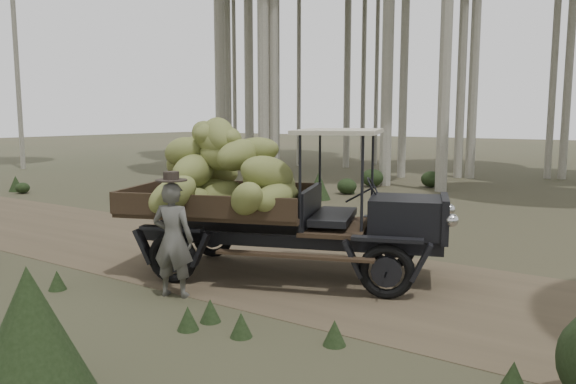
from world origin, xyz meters
TOP-DOWN VIEW (x-y plane):
  - ground at (0.00, 0.00)m, footprint 120.00×120.00m
  - dirt_track at (0.00, 0.00)m, footprint 70.00×4.00m
  - banana_truck at (0.66, -0.57)m, footprint 5.44×3.59m
  - farmer at (0.46, -2.06)m, footprint 0.71×0.58m
  - undergrowth at (3.70, -0.18)m, footprint 25.57×21.08m

SIDE VIEW (x-z plane):
  - ground at x=0.00m, z-range 0.00..0.00m
  - dirt_track at x=0.00m, z-range 0.00..0.01m
  - undergrowth at x=3.70m, z-range -0.17..1.12m
  - farmer at x=0.46m, z-range -0.05..1.77m
  - banana_truck at x=0.66m, z-range 0.18..2.87m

